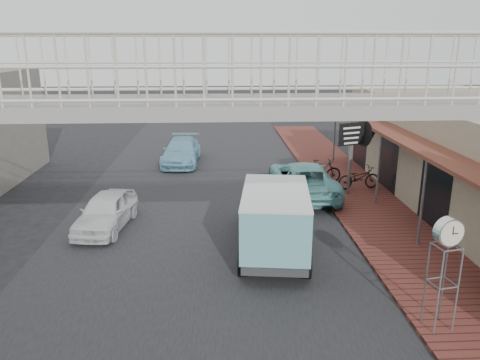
{
  "coord_description": "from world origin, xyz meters",
  "views": [
    {
      "loc": [
        0.62,
        -12.26,
        6.18
      ],
      "look_at": [
        1.38,
        2.7,
        1.8
      ],
      "focal_mm": 35.0,
      "sensor_mm": 36.0,
      "label": 1
    }
  ],
  "objects": [
    {
      "name": "ground",
      "position": [
        0.0,
        0.0,
        0.0
      ],
      "size": [
        120.0,
        120.0,
        0.0
      ],
      "primitive_type": "plane",
      "color": "black",
      "rests_on": "ground"
    },
    {
      "name": "road_strip",
      "position": [
        0.0,
        0.0,
        0.01
      ],
      "size": [
        10.0,
        60.0,
        0.01
      ],
      "primitive_type": "cube",
      "color": "black",
      "rests_on": "ground"
    },
    {
      "name": "sidewalk",
      "position": [
        6.5,
        3.0,
        0.05
      ],
      "size": [
        3.0,
        40.0,
        0.1
      ],
      "primitive_type": "cube",
      "color": "brown",
      "rests_on": "ground"
    },
    {
      "name": "footbridge",
      "position": [
        0.0,
        -4.0,
        3.18
      ],
      "size": [
        16.4,
        2.4,
        6.34
      ],
      "color": "gray",
      "rests_on": "ground"
    },
    {
      "name": "white_hatchback",
      "position": [
        -3.24,
        3.14,
        0.62
      ],
      "size": [
        1.91,
        3.79,
        1.24
      ],
      "primitive_type": "imported",
      "rotation": [
        0.0,
        0.0,
        -0.13
      ],
      "color": "silver",
      "rests_on": "ground"
    },
    {
      "name": "dark_sedan",
      "position": [
        2.12,
        1.78,
        0.71
      ],
      "size": [
        1.87,
        4.41,
        1.41
      ],
      "primitive_type": "imported",
      "rotation": [
        0.0,
        0.0,
        -0.09
      ],
      "color": "black",
      "rests_on": "ground"
    },
    {
      "name": "angkot_curb",
      "position": [
        4.2,
        6.42,
        0.72
      ],
      "size": [
        2.44,
        5.2,
        1.44
      ],
      "primitive_type": "imported",
      "rotation": [
        0.0,
        0.0,
        3.15
      ],
      "color": "#6AB7B9",
      "rests_on": "ground"
    },
    {
      "name": "angkot_far",
      "position": [
        -1.26,
        12.26,
        0.65
      ],
      "size": [
        2.06,
        4.57,
        1.3
      ],
      "primitive_type": "imported",
      "rotation": [
        0.0,
        0.0,
        -0.05
      ],
      "color": "#76B4CD",
      "rests_on": "ground"
    },
    {
      "name": "angkot_van",
      "position": [
        2.33,
        0.71,
        1.34
      ],
      "size": [
        2.42,
        4.49,
        2.1
      ],
      "rotation": [
        0.0,
        0.0,
        -0.12
      ],
      "color": "black",
      "rests_on": "ground"
    },
    {
      "name": "motorcycle_near",
      "position": [
        6.75,
        6.92,
        0.6
      ],
      "size": [
        1.98,
        0.97,
        1.0
      ],
      "primitive_type": "imported",
      "rotation": [
        0.0,
        0.0,
        1.74
      ],
      "color": "black",
      "rests_on": "sidewalk"
    },
    {
      "name": "motorcycle_far",
      "position": [
        5.3,
        7.76,
        0.66
      ],
      "size": [
        1.93,
        0.83,
        1.12
      ],
      "primitive_type": "imported",
      "rotation": [
        0.0,
        0.0,
        1.74
      ],
      "color": "black",
      "rests_on": "sidewalk"
    },
    {
      "name": "street_clock",
      "position": [
        5.48,
        -3.36,
        2.25
      ],
      "size": [
        0.66,
        0.58,
        2.59
      ],
      "rotation": [
        0.0,
        0.0,
        0.2
      ],
      "color": "#59595B",
      "rests_on": "sidewalk"
    },
    {
      "name": "arrow_sign",
      "position": [
        6.82,
        6.4,
        2.63
      ],
      "size": [
        1.89,
        1.27,
        3.13
      ],
      "rotation": [
        0.0,
        0.0,
        0.35
      ],
      "color": "#59595B",
      "rests_on": "sidewalk"
    }
  ]
}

